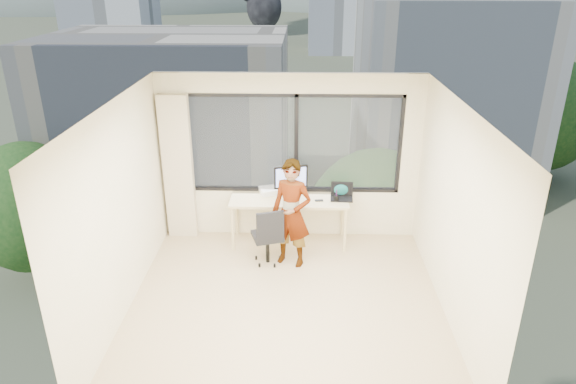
{
  "coord_description": "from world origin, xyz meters",
  "views": [
    {
      "loc": [
        0.18,
        -5.54,
        3.97
      ],
      "look_at": [
        0.0,
        1.0,
        1.15
      ],
      "focal_mm": 32.31,
      "sensor_mm": 36.0,
      "label": 1
    }
  ],
  "objects_px": {
    "chair": "(267,234)",
    "laptop": "(342,193)",
    "person": "(292,213)",
    "game_console": "(271,190)",
    "handbag": "(341,190)",
    "monitor": "(291,181)",
    "desk": "(289,221)"
  },
  "relations": [
    {
      "from": "desk",
      "to": "monitor",
      "type": "distance_m",
      "value": 0.64
    },
    {
      "from": "game_console",
      "to": "chair",
      "type": "bearing_deg",
      "value": -110.55
    },
    {
      "from": "monitor",
      "to": "game_console",
      "type": "xyz_separation_m",
      "value": [
        -0.32,
        0.16,
        -0.22
      ]
    },
    {
      "from": "desk",
      "to": "game_console",
      "type": "bearing_deg",
      "value": 141.42
    },
    {
      "from": "person",
      "to": "game_console",
      "type": "relative_size",
      "value": 4.8
    },
    {
      "from": "person",
      "to": "chair",
      "type": "bearing_deg",
      "value": -160.12
    },
    {
      "from": "person",
      "to": "laptop",
      "type": "relative_size",
      "value": 4.48
    },
    {
      "from": "game_console",
      "to": "laptop",
      "type": "xyz_separation_m",
      "value": [
        1.09,
        -0.22,
        0.07
      ]
    },
    {
      "from": "chair",
      "to": "monitor",
      "type": "bearing_deg",
      "value": 46.78
    },
    {
      "from": "chair",
      "to": "person",
      "type": "distance_m",
      "value": 0.49
    },
    {
      "from": "monitor",
      "to": "handbag",
      "type": "relative_size",
      "value": 2.05
    },
    {
      "from": "person",
      "to": "laptop",
      "type": "bearing_deg",
      "value": 59.75
    },
    {
      "from": "laptop",
      "to": "monitor",
      "type": "bearing_deg",
      "value": 179.08
    },
    {
      "from": "chair",
      "to": "person",
      "type": "height_order",
      "value": "person"
    },
    {
      "from": "chair",
      "to": "handbag",
      "type": "distance_m",
      "value": 1.39
    },
    {
      "from": "person",
      "to": "monitor",
      "type": "xyz_separation_m",
      "value": [
        -0.03,
        0.68,
        0.21
      ]
    },
    {
      "from": "game_console",
      "to": "handbag",
      "type": "xyz_separation_m",
      "value": [
        1.09,
        -0.08,
        0.06
      ]
    },
    {
      "from": "handbag",
      "to": "monitor",
      "type": "bearing_deg",
      "value": -168.46
    },
    {
      "from": "chair",
      "to": "person",
      "type": "xyz_separation_m",
      "value": [
        0.35,
        -0.0,
        0.34
      ]
    },
    {
      "from": "chair",
      "to": "laptop",
      "type": "xyz_separation_m",
      "value": [
        1.1,
        0.61,
        0.4
      ]
    },
    {
      "from": "desk",
      "to": "handbag",
      "type": "xyz_separation_m",
      "value": [
        0.8,
        0.15,
        0.47
      ]
    },
    {
      "from": "person",
      "to": "monitor",
      "type": "distance_m",
      "value": 0.71
    },
    {
      "from": "game_console",
      "to": "handbag",
      "type": "relative_size",
      "value": 1.3
    },
    {
      "from": "desk",
      "to": "person",
      "type": "height_order",
      "value": "person"
    },
    {
      "from": "desk",
      "to": "monitor",
      "type": "height_order",
      "value": "monitor"
    },
    {
      "from": "person",
      "to": "monitor",
      "type": "bearing_deg",
      "value": 112.55
    },
    {
      "from": "chair",
      "to": "game_console",
      "type": "height_order",
      "value": "chair"
    },
    {
      "from": "monitor",
      "to": "handbag",
      "type": "xyz_separation_m",
      "value": [
        0.78,
        0.08,
        -0.16
      ]
    },
    {
      "from": "monitor",
      "to": "game_console",
      "type": "bearing_deg",
      "value": 138.85
    },
    {
      "from": "chair",
      "to": "laptop",
      "type": "distance_m",
      "value": 1.32
    },
    {
      "from": "chair",
      "to": "game_console",
      "type": "bearing_deg",
      "value": 71.83
    },
    {
      "from": "desk",
      "to": "laptop",
      "type": "bearing_deg",
      "value": 0.84
    }
  ]
}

